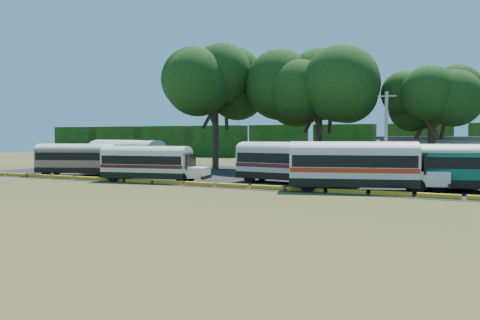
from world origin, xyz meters
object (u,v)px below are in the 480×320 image
at_px(bus_red, 128,155).
at_px(bus_cream_west, 149,161).
at_px(bus_white_red, 356,163).
at_px(bus_beige, 80,157).
at_px(tree_west, 215,80).

bearing_deg(bus_red, bus_cream_west, -31.33).
bearing_deg(bus_red, bus_white_red, -3.13).
xyz_separation_m(bus_red, bus_white_red, (24.87, -5.18, -0.01)).
height_order(bus_beige, bus_white_red, bus_white_red).
distance_m(bus_cream_west, tree_west, 18.90).
bearing_deg(bus_red, tree_west, 75.04).
distance_m(bus_white_red, tree_west, 27.17).
xyz_separation_m(bus_beige, bus_white_red, (28.09, -1.57, 0.20)).
xyz_separation_m(bus_red, tree_west, (4.72, 10.80, 8.77)).
height_order(bus_white_red, tree_west, tree_west).
bearing_deg(tree_west, bus_red, -113.59).
bearing_deg(bus_cream_west, bus_red, 129.89).
bearing_deg(bus_white_red, bus_red, 152.68).
height_order(bus_cream_west, bus_white_red, bus_white_red).
bearing_deg(bus_beige, tree_west, 42.24).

